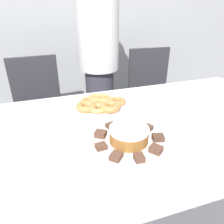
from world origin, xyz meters
TOP-DOWN VIEW (x-y plane):
  - ground_plane at (0.00, 0.00)m, footprint 12.00×12.00m
  - table at (0.00, 0.00)m, footprint 1.98×0.97m
  - person_standing at (0.08, 0.84)m, footprint 0.32×0.32m
  - office_chair_left at (-0.44, 0.86)m, footprint 0.45×0.45m
  - office_chair_right at (0.60, 0.86)m, footprint 0.48×0.48m
  - plate_cake at (-0.04, -0.13)m, footprint 0.36×0.36m
  - plate_donuts at (-0.07, 0.27)m, footprint 0.33×0.33m
  - frosted_cake at (-0.04, -0.13)m, footprint 0.18×0.18m
  - lamington_0 at (-0.14, -0.22)m, footprint 0.07×0.07m
  - lamington_1 at (-0.05, -0.26)m, footprint 0.04×0.05m
  - lamington_2 at (0.03, -0.23)m, footprint 0.06×0.06m
  - lamington_3 at (0.09, -0.16)m, footprint 0.06×0.05m
  - lamington_4 at (0.08, -0.07)m, footprint 0.06×0.06m
  - lamington_5 at (0.01, -0.00)m, footprint 0.06×0.07m
  - lamington_6 at (-0.08, 0.00)m, footprint 0.06×0.07m
  - lamington_7 at (-0.15, -0.05)m, footprint 0.06×0.06m
  - lamington_8 at (-0.18, -0.14)m, footprint 0.05×0.04m
  - donut_0 at (-0.07, 0.27)m, footprint 0.11×0.11m
  - donut_1 at (-0.07, 0.32)m, footprint 0.12×0.12m
  - donut_2 at (-0.12, 0.30)m, footprint 0.11×0.11m
  - donut_3 at (-0.16, 0.24)m, footprint 0.12×0.12m
  - donut_4 at (-0.10, 0.20)m, footprint 0.11×0.11m
  - donut_5 at (-0.03, 0.19)m, footprint 0.12×0.12m
  - donut_6 at (0.03, 0.26)m, footprint 0.10×0.10m
  - donut_7 at (-0.04, 0.31)m, footprint 0.11×0.11m
  - napkin at (-0.52, -0.04)m, footprint 0.14×0.12m

SIDE VIEW (x-z plane):
  - ground_plane at x=0.00m, z-range 0.00..0.00m
  - office_chair_left at x=-0.44m, z-range -0.02..0.88m
  - office_chair_right at x=0.60m, z-range -0.02..0.88m
  - table at x=0.00m, z-range 0.30..1.05m
  - napkin at x=-0.52m, z-range 0.75..0.75m
  - plate_cake at x=-0.04m, z-range 0.75..0.76m
  - plate_donuts at x=-0.07m, z-range 0.75..0.76m
  - lamington_8 at x=-0.18m, z-range 0.76..0.78m
  - lamington_6 at x=-0.08m, z-range 0.76..0.78m
  - lamington_0 at x=-0.14m, z-range 0.76..0.78m
  - lamington_4 at x=0.08m, z-range 0.76..0.78m
  - lamington_1 at x=-0.05m, z-range 0.76..0.78m
  - lamington_3 at x=0.09m, z-range 0.76..0.78m
  - lamington_5 at x=0.01m, z-range 0.76..0.78m
  - lamington_2 at x=0.03m, z-range 0.76..0.78m
  - lamington_7 at x=-0.15m, z-range 0.76..0.78m
  - donut_6 at x=0.03m, z-range 0.76..0.78m
  - donut_4 at x=-0.10m, z-range 0.76..0.78m
  - donut_0 at x=-0.07m, z-range 0.76..0.78m
  - donut_2 at x=-0.12m, z-range 0.76..0.79m
  - donut_7 at x=-0.04m, z-range 0.76..0.79m
  - donut_1 at x=-0.07m, z-range 0.76..0.79m
  - donut_3 at x=-0.16m, z-range 0.76..0.79m
  - donut_5 at x=-0.03m, z-range 0.76..0.79m
  - frosted_cake at x=-0.04m, z-range 0.76..0.82m
  - person_standing at x=0.08m, z-range 0.05..1.67m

